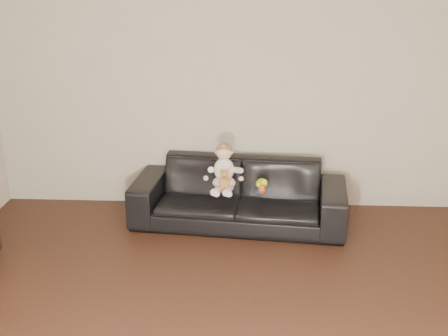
# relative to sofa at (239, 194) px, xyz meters

# --- Properties ---
(wall_back) EXTENTS (5.00, 0.00, 5.00)m
(wall_back) POSITION_rel_sofa_xyz_m (-0.16, 0.50, 0.98)
(wall_back) COLOR beige
(wall_back) RESTS_ON ground
(sofa) EXTENTS (2.26, 1.08, 0.64)m
(sofa) POSITION_rel_sofa_xyz_m (0.00, 0.00, 0.00)
(sofa) COLOR black
(sofa) RESTS_ON floor
(baby) EXTENTS (0.36, 0.43, 0.47)m
(baby) POSITION_rel_sofa_xyz_m (-0.15, -0.12, 0.31)
(baby) COLOR white
(baby) RESTS_ON sofa
(teddy_bear) EXTENTS (0.13, 0.13, 0.19)m
(teddy_bear) POSITION_rel_sofa_xyz_m (-0.14, -0.26, 0.25)
(teddy_bear) COLOR #B47A33
(teddy_bear) RESTS_ON sofa
(toy_green) EXTENTS (0.14, 0.16, 0.10)m
(toy_green) POSITION_rel_sofa_xyz_m (0.23, -0.09, 0.15)
(toy_green) COLOR #C8D619
(toy_green) RESTS_ON sofa
(toy_rattle) EXTENTS (0.09, 0.09, 0.08)m
(toy_rattle) POSITION_rel_sofa_xyz_m (0.23, -0.23, 0.14)
(toy_rattle) COLOR #C84017
(toy_rattle) RESTS_ON sofa
(toy_blue_disc) EXTENTS (0.12, 0.12, 0.01)m
(toy_blue_disc) POSITION_rel_sofa_xyz_m (0.21, -0.17, 0.11)
(toy_blue_disc) COLOR #172DB9
(toy_blue_disc) RESTS_ON sofa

